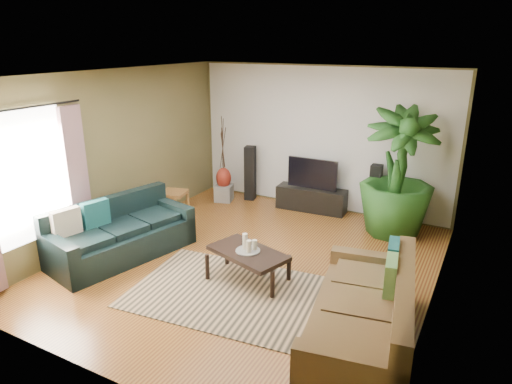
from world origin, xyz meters
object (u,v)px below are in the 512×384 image
Objects in this scene: speaker_left at (250,173)px; sofa_right at (362,309)px; coffee_table at (248,266)px; side_table at (174,203)px; potted_plant at (398,173)px; tv_stand at (311,199)px; vase at (224,178)px; speaker_right at (375,194)px; pedestal at (224,193)px; sofa_left at (121,230)px; television at (312,174)px.

sofa_right is at bearing -60.00° from speaker_left.
side_table is (-2.39, 1.46, 0.01)m from coffee_table.
coffee_table is 0.50× the size of potted_plant.
tv_stand is 1.87m from potted_plant.
tv_stand is 1.82m from vase.
speaker_left reaches higher than coffee_table.
speaker_left reaches higher than speaker_right.
pedestal is at bearing 180.00° from vase.
coffee_table is at bearing -109.16° from speaker_right.
tv_stand is at bearing -15.84° from sofa_left.
sofa_left and sofa_right have the same top height.
speaker_right is (0.94, 2.93, 0.31)m from coffee_table.
television is at bearing 166.96° from potted_plant.
potted_plant is at bearing 16.28° from side_table.
coffee_table is 2.99m from television.
sofa_left is 4.54× the size of side_table.
speaker_right is (2.97, 3.19, 0.10)m from sofa_left.
sofa_right is 2.26× the size of television.
pedestal is at bearing -140.24° from sofa_right.
vase is (-0.42, -0.35, -0.07)m from speaker_left.
speaker_right is (1.19, 0.00, 0.30)m from tv_stand.
potted_plant is (-0.35, 3.17, 0.64)m from sofa_right.
sofa_left is 2.02× the size of speaker_right.
potted_plant is at bearing -37.12° from sofa_left.
tv_stand is at bearing 112.04° from coffee_table.
sofa_left is 3.22m from speaker_left.
potted_plant reaches higher than television.
speaker_right is (1.19, 0.00, -0.20)m from television.
vase reaches higher than tv_stand.
speaker_left is at bearing 61.52° from side_table.
sofa_right is at bearing -60.86° from television.
speaker_right is (-0.79, 3.55, 0.10)m from sofa_right.
speaker_right is at bearing -29.66° from sofa_left.
sofa_left reaches higher than tv_stand.
television reaches higher than pedestal.
speaker_right is 2.48× the size of vase.
pedestal is 1.19m from side_table.
speaker_right is at bearing -13.10° from speaker_left.
tv_stand is 1.20× the size of speaker_left.
potted_plant reaches higher than pedestal.
speaker_right is at bearing 6.68° from pedestal.
coffee_table reaches higher than pedestal.
sofa_left is at bearing -105.12° from sofa_right.
coffee_table is at bearing -52.10° from vase.
potted_plant reaches higher than vase.
television is at bearing 11.11° from vase.
coffee_table is (2.03, 0.26, -0.21)m from sofa_left.
potted_plant is 3.50m from pedestal.
speaker_left is (-1.34, 0.00, 0.33)m from tv_stand.
side_table is at bearing -157.52° from speaker_right.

